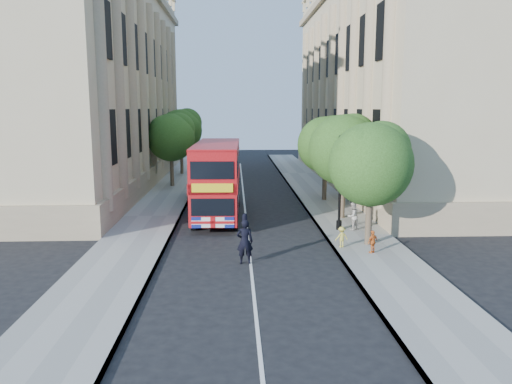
{
  "coord_description": "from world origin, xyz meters",
  "views": [
    {
      "loc": [
        -0.65,
        -20.28,
        6.68
      ],
      "look_at": [
        0.45,
        5.61,
        2.3
      ],
      "focal_mm": 35.0,
      "sensor_mm": 36.0,
      "label": 1
    }
  ],
  "objects": [
    {
      "name": "police_constable",
      "position": [
        -0.25,
        0.57,
        0.98
      ],
      "size": [
        0.73,
        0.49,
        1.97
      ],
      "primitive_type": "imported",
      "rotation": [
        0.0,
        0.0,
        3.17
      ],
      "color": "black",
      "rests_on": "ground"
    },
    {
      "name": "double_decker_bus",
      "position": [
        -1.72,
        10.07,
        2.48
      ],
      "size": [
        2.81,
        9.77,
        4.48
      ],
      "rotation": [
        0.0,
        0.0,
        -0.02
      ],
      "color": "#A60B0E",
      "rests_on": "ground"
    },
    {
      "name": "tree_left_far",
      "position": [
        -5.96,
        22.03,
        4.44
      ],
      "size": [
        4.0,
        4.0,
        6.3
      ],
      "color": "#473828",
      "rests_on": "ground"
    },
    {
      "name": "tree_right_near",
      "position": [
        5.84,
        3.03,
        4.25
      ],
      "size": [
        4.0,
        4.0,
        6.08
      ],
      "color": "#473828",
      "rests_on": "ground"
    },
    {
      "name": "tree_right_far",
      "position": [
        5.84,
        15.03,
        4.31
      ],
      "size": [
        4.0,
        4.0,
        6.15
      ],
      "color": "#473828",
      "rests_on": "ground"
    },
    {
      "name": "pavement_left",
      "position": [
        -5.75,
        10.0,
        0.06
      ],
      "size": [
        3.5,
        80.0,
        0.12
      ],
      "primitive_type": "cube",
      "color": "gray",
      "rests_on": "ground"
    },
    {
      "name": "child_b",
      "position": [
        4.4,
        2.55,
        0.62
      ],
      "size": [
        0.72,
        0.52,
        1.0
      ],
      "primitive_type": "imported",
      "rotation": [
        0.0,
        0.0,
        3.4
      ],
      "color": "gold",
      "rests_on": "pavement_right"
    },
    {
      "name": "tree_left_back",
      "position": [
        -5.96,
        30.03,
        4.71
      ],
      "size": [
        4.2,
        4.2,
        6.65
      ],
      "color": "#473828",
      "rests_on": "ground"
    },
    {
      "name": "box_van",
      "position": [
        -2.89,
        15.85,
        1.45
      ],
      "size": [
        2.55,
        5.33,
        2.96
      ],
      "rotation": [
        0.0,
        0.0,
        0.09
      ],
      "color": "black",
      "rests_on": "ground"
    },
    {
      "name": "building_left",
      "position": [
        -13.8,
        24.0,
        9.0
      ],
      "size": [
        12.0,
        38.0,
        18.0
      ],
      "primitive_type": "cube",
      "color": "tan",
      "rests_on": "ground"
    },
    {
      "name": "child_a",
      "position": [
        5.62,
        1.54,
        0.65
      ],
      "size": [
        0.65,
        0.56,
        1.05
      ],
      "primitive_type": "imported",
      "rotation": [
        0.0,
        0.0,
        3.75
      ],
      "color": "orange",
      "rests_on": "pavement_right"
    },
    {
      "name": "tree_right_mid",
      "position": [
        5.84,
        9.03,
        4.45
      ],
      "size": [
        4.2,
        4.2,
        6.37
      ],
      "color": "#473828",
      "rests_on": "ground"
    },
    {
      "name": "lamp_post",
      "position": [
        5.0,
        6.0,
        2.51
      ],
      "size": [
        0.32,
        0.32,
        5.16
      ],
      "color": "black",
      "rests_on": "pavement_right"
    },
    {
      "name": "building_right",
      "position": [
        13.8,
        24.0,
        9.0
      ],
      "size": [
        12.0,
        38.0,
        18.0
      ],
      "primitive_type": "cube",
      "color": "tan",
      "rests_on": "ground"
    },
    {
      "name": "ground",
      "position": [
        0.0,
        0.0,
        0.0
      ],
      "size": [
        120.0,
        120.0,
        0.0
      ],
      "primitive_type": "plane",
      "color": "black",
      "rests_on": "ground"
    },
    {
      "name": "woman_pedestrian",
      "position": [
        5.71,
        5.9,
        0.88
      ],
      "size": [
        0.94,
        0.91,
        1.53
      ],
      "primitive_type": "imported",
      "rotation": [
        0.0,
        0.0,
        3.79
      ],
      "color": "beige",
      "rests_on": "pavement_right"
    },
    {
      "name": "pavement_right",
      "position": [
        5.75,
        10.0,
        0.06
      ],
      "size": [
        3.5,
        80.0,
        0.12
      ],
      "primitive_type": "cube",
      "color": "gray",
      "rests_on": "ground"
    }
  ]
}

